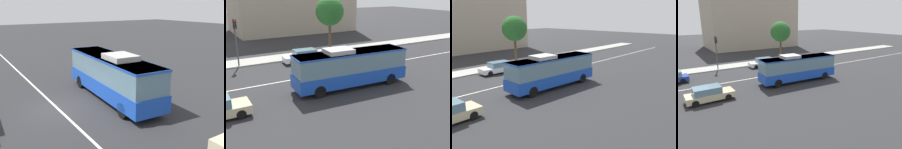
% 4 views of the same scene
% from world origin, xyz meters
% --- Properties ---
extents(ground_plane, '(160.00, 160.00, 0.00)m').
position_xyz_m(ground_plane, '(0.00, 0.00, 0.00)').
color(ground_plane, '#28282B').
extents(sidewalk_kerb, '(80.00, 3.18, 0.14)m').
position_xyz_m(sidewalk_kerb, '(0.00, 8.24, 0.07)').
color(sidewalk_kerb, '#9E9B93').
rests_on(sidewalk_kerb, ground_plane).
extents(lane_centre_line, '(76.00, 0.16, 0.01)m').
position_xyz_m(lane_centre_line, '(0.00, 0.00, 0.01)').
color(lane_centre_line, silver).
rests_on(lane_centre_line, ground_plane).
extents(transit_bus, '(10.13, 3.07, 3.46)m').
position_xyz_m(transit_bus, '(-0.18, -4.15, 1.81)').
color(transit_bus, '#1947B7').
rests_on(transit_bus, ground_plane).
extents(sedan_white, '(4.58, 2.01, 1.46)m').
position_xyz_m(sedan_white, '(-0.52, 5.32, 0.72)').
color(sedan_white, white).
rests_on(sedan_white, ground_plane).
extents(traffic_light_mid_block, '(0.33, 0.62, 5.20)m').
position_xyz_m(traffic_light_mid_block, '(-7.39, 7.01, 3.56)').
color(traffic_light_mid_block, '#47474C').
rests_on(traffic_light_mid_block, ground_plane).
extents(street_tree_kerbside_centre, '(3.77, 3.77, 7.19)m').
position_xyz_m(street_tree_kerbside_centre, '(4.93, 8.86, 5.28)').
color(street_tree_kerbside_centre, '#4C3823').
rests_on(street_tree_kerbside_centre, ground_plane).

